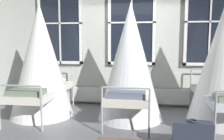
{
  "coord_description": "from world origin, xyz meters",
  "views": [
    {
      "loc": [
        0.35,
        -4.4,
        1.58
      ],
      "look_at": [
        -0.32,
        0.27,
        1.0
      ],
      "focal_mm": 37.61,
      "sensor_mm": 36.0,
      "label": 1
    }
  ],
  "objects": [
    {
      "name": "cot_third",
      "position": [
        1.83,
        0.3,
        1.17
      ],
      "size": [
        1.32,
        1.88,
        2.42
      ],
      "rotation": [
        0.0,
        0.0,
        1.6
      ],
      "color": "#9EA3A8",
      "rests_on": "ground"
    },
    {
      "name": "ground",
      "position": [
        0.0,
        0.0,
        0.0
      ],
      "size": [
        21.85,
        21.85,
        0.0
      ],
      "primitive_type": "plane",
      "color": "slate"
    },
    {
      "name": "suitcase_dark",
      "position": [
        1.03,
        -1.04,
        0.22
      ],
      "size": [
        0.57,
        0.24,
        0.47
      ],
      "rotation": [
        0.0,
        0.0,
        -0.05
      ],
      "color": "#2D3342",
      "rests_on": "ground"
    },
    {
      "name": "cot_first",
      "position": [
        -1.84,
        0.25,
        1.15
      ],
      "size": [
        1.32,
        1.86,
        2.38
      ],
      "rotation": [
        0.0,
        0.0,
        1.58
      ],
      "color": "#9EA3A8",
      "rests_on": "ground"
    },
    {
      "name": "window_bank",
      "position": [
        -0.0,
        1.3,
        1.14
      ],
      "size": [
        4.73,
        0.1,
        2.64
      ],
      "color": "black",
      "rests_on": "ground"
    },
    {
      "name": "cot_second",
      "position": [
        0.04,
        0.32,
        1.14
      ],
      "size": [
        1.32,
        1.87,
        2.35
      ],
      "rotation": [
        0.0,
        0.0,
        1.55
      ],
      "color": "#9EA3A8",
      "rests_on": "ground"
    },
    {
      "name": "back_wall_with_windows",
      "position": [
        0.0,
        1.42,
        1.67
      ],
      "size": [
        9.21,
        0.1,
        3.33
      ],
      "primitive_type": "cube",
      "color": "#B2B7AD",
      "rests_on": "ground"
    }
  ]
}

